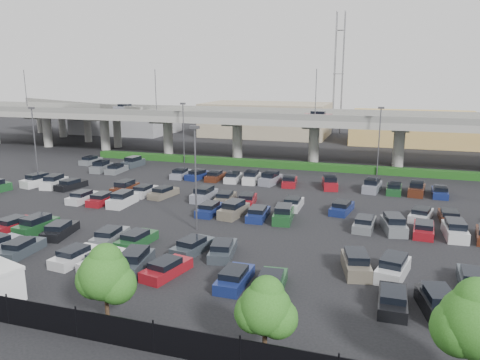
# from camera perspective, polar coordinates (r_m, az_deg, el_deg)

# --- Properties ---
(ground) EXTENTS (280.00, 280.00, 0.00)m
(ground) POSITION_cam_1_polar(r_m,az_deg,el_deg) (53.77, -1.93, -3.45)
(ground) COLOR black
(overpass) EXTENTS (150.00, 13.00, 15.80)m
(overpass) POSITION_cam_1_polar(r_m,az_deg,el_deg) (82.84, 5.49, 7.17)
(overpass) COLOR gray
(overpass) RESTS_ON ground
(on_ramp) EXTENTS (50.93, 30.13, 8.80)m
(on_ramp) POSITION_cam_1_polar(r_m,az_deg,el_deg) (115.38, -19.46, 8.04)
(on_ramp) COLOR gray
(on_ramp) RESTS_ON ground
(hedge) EXTENTS (66.00, 1.60, 1.10)m
(hedge) POSITION_cam_1_polar(r_m,az_deg,el_deg) (76.97, 4.41, 1.93)
(hedge) COLOR #164213
(hedge) RESTS_ON ground
(fence) EXTENTS (70.00, 0.10, 2.00)m
(fence) POSITION_cam_1_polar(r_m,az_deg,el_deg) (30.57, -20.93, -15.71)
(fence) COLOR black
(fence) RESTS_ON ground
(tree_row) EXTENTS (65.07, 3.66, 5.94)m
(tree_row) POSITION_cam_1_polar(r_m,az_deg,el_deg) (30.06, -18.41, -10.48)
(tree_row) COLOR #332316
(tree_row) RESTS_ON ground
(parked_cars) EXTENTS (63.15, 41.62, 1.67)m
(parked_cars) POSITION_cam_1_polar(r_m,az_deg,el_deg) (50.80, -4.18, -3.73)
(parked_cars) COLOR navy
(parked_cars) RESTS_ON ground
(light_poles) EXTENTS (66.90, 48.38, 10.30)m
(light_poles) POSITION_cam_1_polar(r_m,az_deg,el_deg) (55.70, -5.28, 3.66)
(light_poles) COLOR #4C4B50
(light_poles) RESTS_ON ground
(distant_buildings) EXTENTS (138.00, 24.00, 9.00)m
(distant_buildings) POSITION_cam_1_polar(r_m,az_deg,el_deg) (111.01, 15.27, 6.54)
(distant_buildings) COLOR slate
(distant_buildings) RESTS_ON ground
(comm_tower) EXTENTS (2.40, 2.40, 30.00)m
(comm_tower) POSITION_cam_1_polar(r_m,az_deg,el_deg) (123.25, 11.93, 12.83)
(comm_tower) COLOR #4C4B50
(comm_tower) RESTS_ON ground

